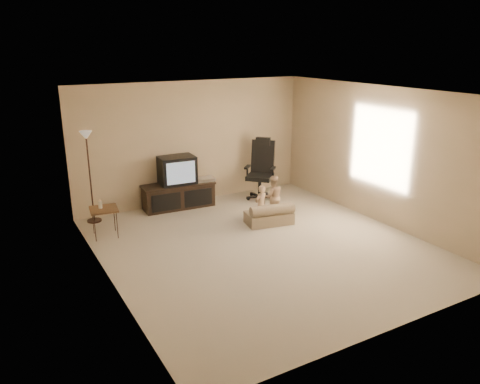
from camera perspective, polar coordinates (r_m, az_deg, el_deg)
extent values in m
plane|color=#B0A58C|center=(7.79, 2.81, -6.59)|extent=(5.50, 5.50, 0.00)
plane|color=white|center=(7.14, 3.12, 12.03)|extent=(5.50, 5.50, 0.00)
plane|color=tan|center=(9.74, -5.79, 6.03)|extent=(5.00, 0.00, 5.00)
plane|color=tan|center=(5.38, 18.89, -4.57)|extent=(5.00, 0.00, 5.00)
plane|color=tan|center=(6.43, -16.20, -0.69)|extent=(0.00, 5.50, 5.50)
plane|color=tan|center=(8.93, 16.68, 4.31)|extent=(0.00, 5.50, 5.50)
cube|color=black|center=(9.59, -7.53, -0.54)|extent=(1.44, 0.59, 0.45)
cube|color=black|center=(9.51, -7.60, 0.93)|extent=(1.49, 0.63, 0.04)
cube|color=black|center=(9.26, -8.97, -1.24)|extent=(0.59, 0.06, 0.34)
cube|color=black|center=(9.46, -5.12, -0.68)|extent=(0.59, 0.06, 0.34)
cube|color=black|center=(9.45, -7.71, 2.69)|extent=(0.74, 0.55, 0.56)
cube|color=silver|center=(9.21, -7.20, 2.33)|extent=(0.58, 0.05, 0.43)
cube|color=silver|center=(9.63, -4.38, 1.56)|extent=(0.42, 0.31, 0.06)
cylinder|color=black|center=(10.02, 2.42, 0.57)|extent=(0.07, 0.07, 0.41)
cube|color=black|center=(9.95, 2.44, 1.87)|extent=(0.73, 0.73, 0.09)
cube|color=black|center=(10.09, 2.81, 4.32)|extent=(0.47, 0.48, 0.72)
cube|color=black|center=(10.01, 2.83, 6.21)|extent=(0.29, 0.29, 0.16)
cube|color=black|center=(9.97, 0.90, 3.08)|extent=(0.26, 0.25, 0.04)
cube|color=black|center=(9.84, 4.03, 2.84)|extent=(0.26, 0.25, 0.04)
cube|color=brown|center=(8.33, -16.29, -2.02)|extent=(0.51, 0.51, 0.03)
cylinder|color=black|center=(8.23, -17.26, -4.19)|extent=(0.01, 0.01, 0.50)
cylinder|color=black|center=(8.26, -14.75, -3.89)|extent=(0.01, 0.01, 0.50)
cylinder|color=black|center=(8.57, -17.49, -3.33)|extent=(0.01, 0.01, 0.50)
cylinder|color=black|center=(8.60, -15.07, -3.05)|extent=(0.01, 0.01, 0.50)
cylinder|color=beige|center=(8.34, -16.67, -1.48)|extent=(0.06, 0.06, 0.13)
cone|color=beige|center=(8.31, -16.72, -0.91)|extent=(0.05, 0.05, 0.05)
cylinder|color=black|center=(9.24, -17.32, -3.34)|extent=(0.27, 0.27, 0.03)
cylinder|color=black|center=(8.99, -17.78, 1.46)|extent=(0.03, 0.03, 1.62)
cone|color=beige|center=(8.81, -18.28, 6.58)|extent=(0.23, 0.23, 0.15)
cube|color=gray|center=(8.71, 3.55, -3.14)|extent=(0.91, 0.60, 0.22)
cylinder|color=gray|center=(8.51, 3.96, -2.19)|extent=(0.85, 0.34, 0.20)
imported|color=tan|center=(8.56, 2.55, -1.61)|extent=(0.32, 0.26, 0.75)
imported|color=tan|center=(8.92, 4.01, -0.56)|extent=(0.45, 0.33, 0.83)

